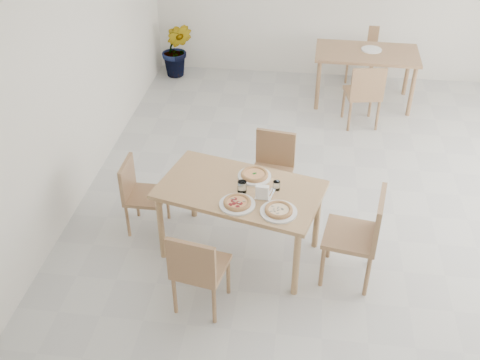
# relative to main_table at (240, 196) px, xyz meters

# --- Properties ---
(main_table) EXTENTS (1.60, 1.15, 0.75)m
(main_table) POSITION_rel_main_table_xyz_m (0.00, 0.00, 0.00)
(main_table) COLOR tan
(main_table) RESTS_ON ground
(chair_south) EXTENTS (0.48, 0.48, 0.84)m
(chair_south) POSITION_rel_main_table_xyz_m (-0.25, -0.78, -0.18)
(chair_south) COLOR #A07950
(chair_south) RESTS_ON ground
(chair_north) EXTENTS (0.47, 0.47, 0.84)m
(chair_north) POSITION_rel_main_table_xyz_m (0.24, 0.80, -0.18)
(chair_north) COLOR #A07950
(chair_north) RESTS_ON ground
(chair_west) EXTENTS (0.38, 0.38, 0.77)m
(chair_west) POSITION_rel_main_table_xyz_m (-1.04, 0.25, -0.22)
(chair_west) COLOR #A07950
(chair_west) RESTS_ON ground
(chair_east) EXTENTS (0.53, 0.53, 0.93)m
(chair_east) POSITION_rel_main_table_xyz_m (1.09, -0.22, -0.12)
(chair_east) COLOR #A07950
(chair_east) RESTS_ON ground
(plate_margherita) EXTENTS (0.31, 0.31, 0.02)m
(plate_margherita) POSITION_rel_main_table_xyz_m (0.11, 0.19, 0.10)
(plate_margherita) COLOR white
(plate_margherita) RESTS_ON main_table
(plate_mushroom) EXTENTS (0.32, 0.32, 0.02)m
(plate_mushroom) POSITION_rel_main_table_xyz_m (0.37, -0.31, 0.10)
(plate_mushroom) COLOR white
(plate_mushroom) RESTS_ON main_table
(plate_pepperoni) EXTENTS (0.31, 0.31, 0.02)m
(plate_pepperoni) POSITION_rel_main_table_xyz_m (0.01, -0.25, 0.10)
(plate_pepperoni) COLOR white
(plate_pepperoni) RESTS_ON main_table
(pizza_margherita) EXTENTS (0.29, 0.29, 0.03)m
(pizza_margherita) POSITION_rel_main_table_xyz_m (0.11, 0.19, 0.12)
(pizza_margherita) COLOR tan
(pizza_margherita) RESTS_ON plate_margherita
(pizza_mushroom) EXTENTS (0.30, 0.30, 0.03)m
(pizza_mushroom) POSITION_rel_main_table_xyz_m (0.37, -0.31, 0.12)
(pizza_mushroom) COLOR tan
(pizza_mushroom) RESTS_ON plate_mushroom
(pizza_pepperoni) EXTENTS (0.29, 0.29, 0.03)m
(pizza_pepperoni) POSITION_rel_main_table_xyz_m (0.01, -0.25, 0.12)
(pizza_pepperoni) COLOR tan
(pizza_pepperoni) RESTS_ON plate_pepperoni
(tumbler_a) EXTENTS (0.08, 0.08, 0.11)m
(tumbler_a) POSITION_rel_main_table_xyz_m (0.03, -0.05, 0.14)
(tumbler_a) COLOR white
(tumbler_a) RESTS_ON main_table
(tumbler_b) EXTENTS (0.06, 0.06, 0.08)m
(tumbler_b) POSITION_rel_main_table_xyz_m (0.33, 0.02, 0.13)
(tumbler_b) COLOR white
(tumbler_b) RESTS_ON main_table
(napkin_holder) EXTENTS (0.13, 0.07, 0.14)m
(napkin_holder) POSITION_rel_main_table_xyz_m (0.21, -0.14, 0.15)
(napkin_holder) COLOR silver
(napkin_holder) RESTS_ON main_table
(fork_a) EXTENTS (0.06, 0.20, 0.01)m
(fork_a) POSITION_rel_main_table_xyz_m (0.27, -0.06, 0.09)
(fork_a) COLOR silver
(fork_a) RESTS_ON main_table
(fork_b) EXTENTS (0.05, 0.19, 0.01)m
(fork_b) POSITION_rel_main_table_xyz_m (0.29, -0.06, 0.09)
(fork_b) COLOR silver
(fork_b) RESTS_ON main_table
(second_table) EXTENTS (1.41, 0.83, 0.75)m
(second_table) POSITION_rel_main_table_xyz_m (1.32, 3.39, -0.00)
(second_table) COLOR #A07950
(second_table) RESTS_ON ground
(chair_back_s) EXTENTS (0.50, 0.50, 0.87)m
(chair_back_s) POSITION_rel_main_table_xyz_m (1.27, 2.65, -0.16)
(chair_back_s) COLOR #A07950
(chair_back_s) RESTS_ON ground
(chair_back_n) EXTENTS (0.47, 0.47, 0.81)m
(chair_back_n) POSITION_rel_main_table_xyz_m (1.33, 4.20, -0.19)
(chair_back_n) COLOR #A07950
(chair_back_n) RESTS_ON ground
(plate_empty) EXTENTS (0.28, 0.28, 0.02)m
(plate_empty) POSITION_rel_main_table_xyz_m (1.38, 3.46, 0.10)
(plate_empty) COLOR white
(plate_empty) RESTS_ON second_table
(potted_plant) EXTENTS (0.49, 0.40, 0.86)m
(potted_plant) POSITION_rel_main_table_xyz_m (-1.48, 3.93, -0.23)
(potted_plant) COLOR #206C24
(potted_plant) RESTS_ON ground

